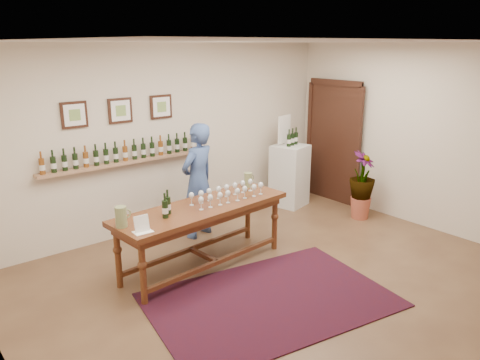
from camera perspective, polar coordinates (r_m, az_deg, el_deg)
ground at (r=5.85m, az=5.06°, el=-12.13°), size 6.00×6.00×0.00m
room_shell at (r=8.13m, az=6.89°, el=4.40°), size 6.00×6.00×6.00m
rug at (r=5.44m, az=3.71°, el=-14.37°), size 2.91×2.20×0.01m
tasting_table at (r=5.92m, az=-4.59°, el=-4.28°), size 2.40×0.93×0.83m
table_glasses at (r=6.06m, az=-1.50°, el=-1.60°), size 1.27×0.30×0.18m
table_bottles at (r=5.54m, az=-8.97°, el=-3.01°), size 0.28×0.20×0.27m
pitcher_left at (r=5.32m, az=-14.30°, el=-4.38°), size 0.18×0.18×0.24m
pitcher_right at (r=6.60m, az=0.99°, el=0.03°), size 0.14×0.14×0.20m
menu_card at (r=5.15m, az=-11.90°, el=-5.23°), size 0.21×0.16×0.18m
display_pedestal at (r=8.30m, az=6.06°, el=0.56°), size 0.66×0.66×1.08m
pedestal_bottles at (r=8.15m, az=6.41°, el=5.23°), size 0.30×0.15×0.29m
info_sign at (r=8.21m, az=5.42°, el=6.19°), size 0.38×0.12×0.53m
potted_plant at (r=7.86m, az=14.63°, el=-0.64°), size 0.64×0.64×0.96m
person at (r=6.85m, az=-5.13°, el=-0.12°), size 0.71×0.56×1.70m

